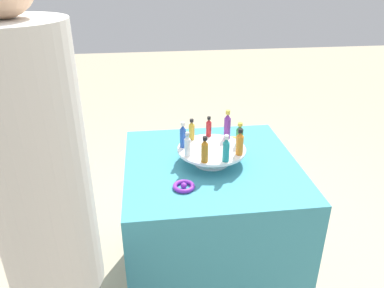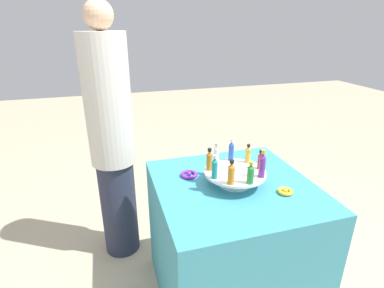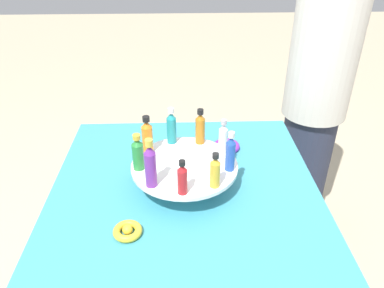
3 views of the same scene
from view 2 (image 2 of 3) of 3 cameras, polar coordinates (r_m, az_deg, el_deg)
name	(u,v)px [view 2 (image 2 of 3)]	position (r m, az deg, el deg)	size (l,w,h in m)	color
party_table	(231,243)	(1.84, 7.42, -18.11)	(0.83, 0.83, 0.78)	teal
display_stand	(235,175)	(1.60, 8.19, -5.87)	(0.32, 0.32, 0.08)	white
bottle_gold	(248,154)	(1.67, 10.61, -1.89)	(0.03, 0.03, 0.11)	gold
bottle_blue	(231,151)	(1.68, 7.48, -1.25)	(0.03, 0.03, 0.13)	#234CAD
bottle_clear	(216,154)	(1.64, 4.65, -1.91)	(0.03, 0.03, 0.12)	silver
bottle_amber	(209,160)	(1.56, 3.33, -3.08)	(0.03, 0.03, 0.12)	#AD6B19
bottle_teal	(215,168)	(1.48, 4.34, -4.52)	(0.03, 0.03, 0.12)	teal
bottle_orange	(231,173)	(1.44, 7.48, -5.49)	(0.03, 0.03, 0.13)	orange
bottle_green	(251,173)	(1.46, 11.10, -5.51)	(0.03, 0.03, 0.12)	#288438
bottle_purple	(262,165)	(1.52, 13.24, -3.84)	(0.03, 0.03, 0.15)	#702D93
bottle_red	(260,160)	(1.62, 12.86, -3.04)	(0.03, 0.03, 0.10)	#B21E23
ribbon_bow_purple	(189,174)	(1.68, -0.59, -5.83)	(0.10, 0.10, 0.03)	purple
ribbon_bow_gold	(285,191)	(1.59, 17.33, -8.59)	(0.08, 0.08, 0.03)	gold
person_figure	(112,141)	(2.01, -15.00, 0.54)	(0.29, 0.29, 1.70)	#282D42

